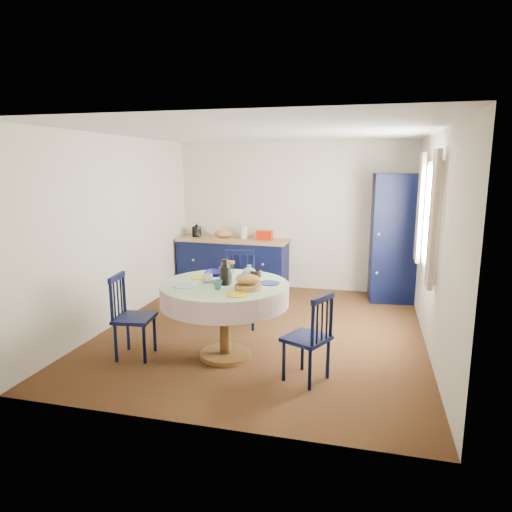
{
  "coord_description": "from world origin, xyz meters",
  "views": [
    {
      "loc": [
        1.29,
        -5.45,
        2.11
      ],
      "look_at": [
        -0.14,
        0.2,
        0.95
      ],
      "focal_mm": 32.0,
      "sensor_mm": 36.0,
      "label": 1
    }
  ],
  "objects_px": {
    "chair_left": "(131,316)",
    "mug_b": "(217,285)",
    "chair_right": "(310,337)",
    "pantry_cabinet": "(394,238)",
    "dining_table": "(226,295)",
    "cobalt_bowl": "(215,273)",
    "chair_far": "(239,289)",
    "mug_a": "(208,278)",
    "mug_c": "(256,275)",
    "mug_d": "(224,271)",
    "kitchen_counter": "(233,263)"
  },
  "relations": [
    {
      "from": "mug_a",
      "to": "mug_c",
      "type": "xyz_separation_m",
      "value": [
        0.48,
        0.25,
        0.01
      ]
    },
    {
      "from": "mug_a",
      "to": "mug_c",
      "type": "distance_m",
      "value": 0.54
    },
    {
      "from": "chair_left",
      "to": "pantry_cabinet",
      "type": "bearing_deg",
      "value": -51.78
    },
    {
      "from": "mug_d",
      "to": "mug_b",
      "type": "bearing_deg",
      "value": -78.06
    },
    {
      "from": "chair_right",
      "to": "mug_d",
      "type": "bearing_deg",
      "value": -96.08
    },
    {
      "from": "dining_table",
      "to": "mug_a",
      "type": "distance_m",
      "value": 0.27
    },
    {
      "from": "mug_b",
      "to": "mug_d",
      "type": "bearing_deg",
      "value": 101.94
    },
    {
      "from": "chair_left",
      "to": "mug_b",
      "type": "height_order",
      "value": "mug_b"
    },
    {
      "from": "pantry_cabinet",
      "to": "mug_b",
      "type": "bearing_deg",
      "value": -128.11
    },
    {
      "from": "chair_left",
      "to": "mug_c",
      "type": "bearing_deg",
      "value": -76.52
    },
    {
      "from": "chair_left",
      "to": "chair_right",
      "type": "relative_size",
      "value": 1.04
    },
    {
      "from": "pantry_cabinet",
      "to": "chair_far",
      "type": "height_order",
      "value": "pantry_cabinet"
    },
    {
      "from": "kitchen_counter",
      "to": "chair_left",
      "type": "relative_size",
      "value": 2.08
    },
    {
      "from": "chair_left",
      "to": "chair_far",
      "type": "xyz_separation_m",
      "value": [
        0.88,
        1.28,
        0.03
      ]
    },
    {
      "from": "dining_table",
      "to": "chair_left",
      "type": "distance_m",
      "value": 1.08
    },
    {
      "from": "cobalt_bowl",
      "to": "chair_left",
      "type": "bearing_deg",
      "value": -146.25
    },
    {
      "from": "chair_far",
      "to": "mug_a",
      "type": "xyz_separation_m",
      "value": [
        -0.06,
        -1.03,
        0.39
      ]
    },
    {
      "from": "kitchen_counter",
      "to": "pantry_cabinet",
      "type": "height_order",
      "value": "pantry_cabinet"
    },
    {
      "from": "pantry_cabinet",
      "to": "cobalt_bowl",
      "type": "relative_size",
      "value": 8.37
    },
    {
      "from": "kitchen_counter",
      "to": "dining_table",
      "type": "xyz_separation_m",
      "value": [
        0.79,
        -2.84,
        0.27
      ]
    },
    {
      "from": "chair_far",
      "to": "mug_c",
      "type": "relative_size",
      "value": 7.46
    },
    {
      "from": "chair_left",
      "to": "mug_a",
      "type": "distance_m",
      "value": 0.95
    },
    {
      "from": "chair_right",
      "to": "mug_b",
      "type": "height_order",
      "value": "mug_b"
    },
    {
      "from": "mug_a",
      "to": "mug_c",
      "type": "bearing_deg",
      "value": 27.8
    },
    {
      "from": "chair_left",
      "to": "dining_table",
      "type": "bearing_deg",
      "value": -84.28
    },
    {
      "from": "dining_table",
      "to": "pantry_cabinet",
      "type": "bearing_deg",
      "value": 55.54
    },
    {
      "from": "mug_c",
      "to": "cobalt_bowl",
      "type": "height_order",
      "value": "mug_c"
    },
    {
      "from": "chair_right",
      "to": "mug_b",
      "type": "distance_m",
      "value": 1.08
    },
    {
      "from": "dining_table",
      "to": "cobalt_bowl",
      "type": "distance_m",
      "value": 0.4
    },
    {
      "from": "chair_left",
      "to": "mug_c",
      "type": "xyz_separation_m",
      "value": [
        1.3,
        0.5,
        0.43
      ]
    },
    {
      "from": "mug_c",
      "to": "chair_far",
      "type": "bearing_deg",
      "value": 118.39
    },
    {
      "from": "kitchen_counter",
      "to": "chair_right",
      "type": "distance_m",
      "value": 3.64
    },
    {
      "from": "chair_far",
      "to": "mug_b",
      "type": "height_order",
      "value": "chair_far"
    },
    {
      "from": "mug_a",
      "to": "mug_d",
      "type": "xyz_separation_m",
      "value": [
        0.07,
        0.34,
        0.0
      ]
    },
    {
      "from": "kitchen_counter",
      "to": "cobalt_bowl",
      "type": "xyz_separation_m",
      "value": [
        0.57,
        -2.54,
        0.43
      ]
    },
    {
      "from": "pantry_cabinet",
      "to": "chair_far",
      "type": "xyz_separation_m",
      "value": [
        -2.02,
        -1.69,
        -0.49
      ]
    },
    {
      "from": "mug_b",
      "to": "pantry_cabinet",
      "type": "bearing_deg",
      "value": 57.63
    },
    {
      "from": "chair_left",
      "to": "mug_c",
      "type": "relative_size",
      "value": 7.02
    },
    {
      "from": "kitchen_counter",
      "to": "chair_far",
      "type": "relative_size",
      "value": 1.96
    },
    {
      "from": "pantry_cabinet",
      "to": "chair_left",
      "type": "distance_m",
      "value": 4.18
    },
    {
      "from": "pantry_cabinet",
      "to": "chair_right",
      "type": "relative_size",
      "value": 2.2
    },
    {
      "from": "chair_far",
      "to": "mug_d",
      "type": "bearing_deg",
      "value": -103.06
    },
    {
      "from": "mug_a",
      "to": "mug_b",
      "type": "relative_size",
      "value": 1.14
    },
    {
      "from": "kitchen_counter",
      "to": "cobalt_bowl",
      "type": "relative_size",
      "value": 8.24
    },
    {
      "from": "chair_left",
      "to": "chair_right",
      "type": "bearing_deg",
      "value": -100.59
    },
    {
      "from": "pantry_cabinet",
      "to": "dining_table",
      "type": "height_order",
      "value": "pantry_cabinet"
    },
    {
      "from": "mug_b",
      "to": "mug_c",
      "type": "height_order",
      "value": "mug_c"
    },
    {
      "from": "mug_b",
      "to": "dining_table",
      "type": "bearing_deg",
      "value": 88.03
    },
    {
      "from": "chair_far",
      "to": "chair_right",
      "type": "relative_size",
      "value": 1.1
    },
    {
      "from": "chair_right",
      "to": "mug_d",
      "type": "relative_size",
      "value": 8.53
    }
  ]
}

